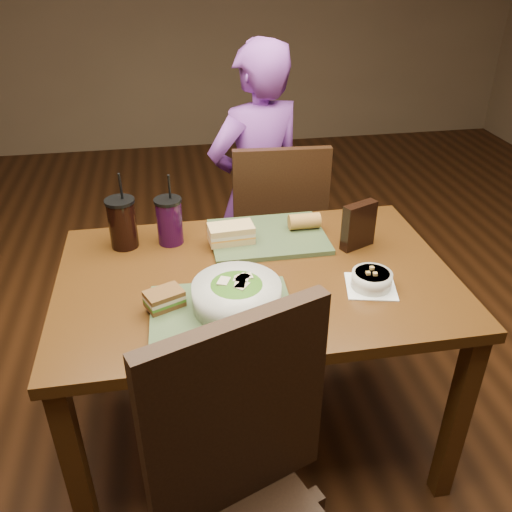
# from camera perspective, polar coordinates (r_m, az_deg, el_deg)

# --- Properties ---
(ground) EXTENTS (6.00, 6.00, 0.00)m
(ground) POSITION_cam_1_polar(r_m,az_deg,el_deg) (2.29, 0.00, -17.94)
(ground) COLOR #381C0B
(ground) RESTS_ON ground
(dining_table) EXTENTS (1.30, 0.85, 0.75)m
(dining_table) POSITION_cam_1_polar(r_m,az_deg,el_deg) (1.85, 0.00, -4.29)
(dining_table) COLOR #48280E
(dining_table) RESTS_ON ground
(chair_far) EXTENTS (0.44, 0.44, 0.96)m
(chair_far) POSITION_cam_1_polar(r_m,az_deg,el_deg) (2.54, 2.07, 2.85)
(chair_far) COLOR black
(chair_far) RESTS_ON ground
(diner) EXTENTS (0.58, 0.49, 1.36)m
(diner) POSITION_cam_1_polar(r_m,az_deg,el_deg) (2.57, 0.13, 6.96)
(diner) COLOR purple
(diner) RESTS_ON ground
(tray_near) EXTENTS (0.43, 0.33, 0.02)m
(tray_near) POSITION_cam_1_polar(r_m,az_deg,el_deg) (1.61, -3.57, -6.03)
(tray_near) COLOR #3C4D2D
(tray_near) RESTS_ON dining_table
(tray_far) EXTENTS (0.42, 0.32, 0.02)m
(tray_far) POSITION_cam_1_polar(r_m,az_deg,el_deg) (2.00, 1.26, 2.07)
(tray_far) COLOR #3C4D2D
(tray_far) RESTS_ON dining_table
(salad_bowl) EXTENTS (0.26, 0.26, 0.09)m
(salad_bowl) POSITION_cam_1_polar(r_m,az_deg,el_deg) (1.59, -2.04, -3.98)
(salad_bowl) COLOR silver
(salad_bowl) RESTS_ON tray_near
(soup_bowl) EXTENTS (0.19, 0.19, 0.06)m
(soup_bowl) POSITION_cam_1_polar(r_m,az_deg,el_deg) (1.75, 12.07, -2.42)
(soup_bowl) COLOR white
(soup_bowl) RESTS_ON dining_table
(sandwich_near) EXTENTS (0.13, 0.11, 0.05)m
(sandwich_near) POSITION_cam_1_polar(r_m,az_deg,el_deg) (1.63, -9.63, -4.44)
(sandwich_near) COLOR #593819
(sandwich_near) RESTS_ON tray_near
(sandwich_far) EXTENTS (0.17, 0.10, 0.06)m
(sandwich_far) POSITION_cam_1_polar(r_m,az_deg,el_deg) (1.94, -2.64, 2.40)
(sandwich_far) COLOR tan
(sandwich_far) RESTS_ON tray_far
(baguette_near) EXTENTS (0.14, 0.12, 0.06)m
(baguette_near) POSITION_cam_1_polar(r_m,az_deg,el_deg) (1.48, 2.10, -7.54)
(baguette_near) COLOR #AD7533
(baguette_near) RESTS_ON tray_near
(baguette_far) EXTENTS (0.12, 0.06, 0.06)m
(baguette_far) POSITION_cam_1_polar(r_m,az_deg,el_deg) (2.04, 5.10, 3.67)
(baguette_far) COLOR #AD7533
(baguette_far) RESTS_ON tray_far
(cup_cola) EXTENTS (0.10, 0.10, 0.28)m
(cup_cola) POSITION_cam_1_polar(r_m,az_deg,el_deg) (1.97, -13.88, 3.41)
(cup_cola) COLOR black
(cup_cola) RESTS_ON dining_table
(cup_berry) EXTENTS (0.10, 0.10, 0.27)m
(cup_berry) POSITION_cam_1_polar(r_m,az_deg,el_deg) (1.97, -9.10, 3.69)
(cup_berry) COLOR black
(cup_berry) RESTS_ON dining_table
(chip_bag) EXTENTS (0.13, 0.09, 0.17)m
(chip_bag) POSITION_cam_1_polar(r_m,az_deg,el_deg) (1.95, 10.75, 3.16)
(chip_bag) COLOR black
(chip_bag) RESTS_ON dining_table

